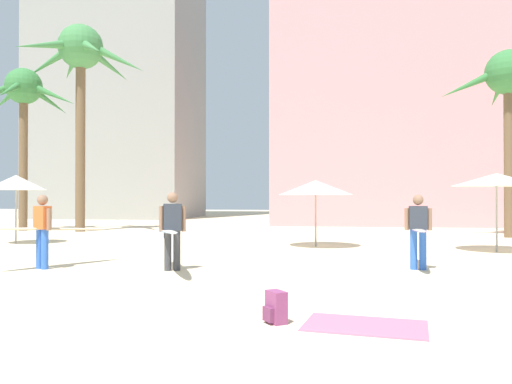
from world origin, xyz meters
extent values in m
plane|color=beige|center=(0.00, 0.00, 0.00)|extent=(120.00, 120.00, 0.00)
cube|color=pink|center=(7.66, 29.17, 7.20)|extent=(18.80, 10.16, 14.40)
cube|color=gray|center=(-15.38, 35.07, 15.58)|extent=(12.09, 9.10, 31.17)
cylinder|color=brown|center=(-10.20, 18.46, 4.45)|extent=(0.46, 0.46, 8.89)
sphere|color=#428447|center=(-10.20, 18.46, 8.89)|extent=(2.12, 2.12, 2.12)
cone|color=#428447|center=(-8.37, 18.54, 8.26)|extent=(2.82, 0.59, 1.68)
cone|color=#428447|center=(-9.58, 20.25, 8.42)|extent=(1.38, 2.87, 1.39)
cone|color=#428447|center=(-11.42, 19.91, 8.43)|extent=(2.22, 2.50, 1.36)
cone|color=#428447|center=(-12.01, 18.77, 8.28)|extent=(2.85, 0.92, 1.64)
cone|color=#428447|center=(-11.08, 16.76, 8.50)|extent=(1.75, 2.79, 1.24)
cone|color=#428447|center=(-8.96, 17.04, 8.40)|extent=(2.23, 2.47, 1.43)
cylinder|color=brown|center=(8.92, 17.64, 3.38)|extent=(0.37, 0.37, 6.77)
sphere|color=#387A3D|center=(8.92, 17.64, 6.77)|extent=(1.83, 1.83, 1.83)
cone|color=#387A3D|center=(9.00, 19.24, 6.31)|extent=(0.53, 2.45, 1.30)
cone|color=#387A3D|center=(7.34, 17.52, 6.27)|extent=(2.44, 0.59, 1.36)
cylinder|color=brown|center=(-13.30, 18.66, 3.56)|extent=(0.41, 0.41, 7.13)
sphere|color=#387A3D|center=(-13.30, 18.66, 7.13)|extent=(1.77, 1.77, 1.77)
cone|color=#387A3D|center=(-11.65, 18.50, 6.62)|extent=(2.60, 0.63, 1.38)
cone|color=#387A3D|center=(-12.88, 20.28, 6.67)|extent=(1.02, 2.62, 1.28)
cone|color=#387A3D|center=(-14.77, 19.47, 6.71)|extent=(2.48, 1.60, 1.20)
cone|color=#387A3D|center=(-12.94, 17.05, 6.60)|extent=(0.93, 2.59, 1.41)
cylinder|color=gray|center=(-9.30, 12.11, 1.22)|extent=(0.06, 0.06, 2.43)
cone|color=beige|center=(-9.30, 12.11, 2.17)|extent=(2.04, 2.04, 0.53)
cylinder|color=gray|center=(6.67, 11.74, 1.18)|extent=(0.06, 0.06, 2.37)
cone|color=white|center=(6.67, 11.74, 2.17)|extent=(2.60, 2.60, 0.38)
cylinder|color=gray|center=(1.23, 12.49, 1.10)|extent=(0.06, 0.06, 2.20)
cone|color=white|center=(1.23, 12.49, 1.96)|extent=(2.46, 2.46, 0.48)
cube|color=#EF6684|center=(2.19, 2.19, 0.01)|extent=(1.67, 1.23, 0.01)
cube|color=#873C69|center=(1.05, 2.18, 0.21)|extent=(0.32, 0.35, 0.42)
cube|color=#6C3054|center=(0.95, 2.11, 0.13)|extent=(0.17, 0.20, 0.18)
cylinder|color=blue|center=(-4.91, 6.43, 0.46)|extent=(0.21, 0.21, 0.92)
cylinder|color=blue|center=(-4.73, 6.35, 0.46)|extent=(0.21, 0.21, 0.92)
cube|color=orange|center=(-4.82, 6.39, 1.18)|extent=(0.46, 0.37, 0.53)
sphere|color=#936B51|center=(-4.82, 6.39, 1.59)|extent=(0.32, 0.32, 0.24)
cylinder|color=#936B51|center=(-5.04, 6.50, 1.14)|extent=(0.13, 0.13, 0.50)
cylinder|color=#936B51|center=(-4.59, 6.28, 1.14)|extent=(0.13, 0.13, 0.50)
ellipsoid|color=beige|center=(-4.82, 6.69, 0.90)|extent=(1.89, 2.73, 0.22)
ellipsoid|color=gold|center=(-4.82, 6.69, 0.90)|extent=(1.91, 2.75, 0.19)
cylinder|color=blue|center=(3.81, 7.54, 0.46)|extent=(0.17, 0.17, 0.92)
cylinder|color=blue|center=(3.61, 7.55, 0.46)|extent=(0.17, 0.17, 0.92)
cube|color=#333842|center=(3.71, 7.55, 1.18)|extent=(0.41, 0.25, 0.53)
sphere|color=#936B51|center=(3.71, 7.55, 1.59)|extent=(0.26, 0.26, 0.24)
cylinder|color=#936B51|center=(3.96, 7.53, 1.15)|extent=(0.11, 0.11, 0.50)
cylinder|color=#936B51|center=(3.46, 7.56, 1.15)|extent=(0.11, 0.11, 0.50)
ellipsoid|color=beige|center=(3.71, 7.85, 0.90)|extent=(0.43, 2.85, 0.11)
ellipsoid|color=#3B148F|center=(3.71, 7.85, 0.90)|extent=(0.46, 2.86, 0.08)
cube|color=black|center=(3.77, 8.98, 0.76)|extent=(0.02, 0.10, 0.18)
cylinder|color=#3D3D42|center=(-1.69, 6.62, 0.45)|extent=(0.21, 0.21, 0.89)
cylinder|color=#3D3D42|center=(-1.87, 6.55, 0.45)|extent=(0.21, 0.21, 0.89)
cube|color=#333842|center=(-1.78, 6.58, 1.20)|extent=(0.45, 0.35, 0.61)
sphere|color=#936B51|center=(-1.78, 6.58, 1.64)|extent=(0.31, 0.31, 0.24)
cylinder|color=#936B51|center=(-1.55, 6.67, 1.16)|extent=(0.13, 0.13, 0.58)
cylinder|color=#936B51|center=(-2.01, 6.49, 1.16)|extent=(0.13, 0.13, 0.58)
ellipsoid|color=white|center=(-1.78, 6.28, 0.90)|extent=(1.47, 2.97, 0.17)
ellipsoid|color=#2F6392|center=(-1.78, 6.28, 0.90)|extent=(1.49, 2.99, 0.14)
cube|color=black|center=(-2.26, 7.42, 0.74)|extent=(0.06, 0.10, 0.18)
camera|label=1|loc=(1.78, -4.48, 1.65)|focal=35.82mm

